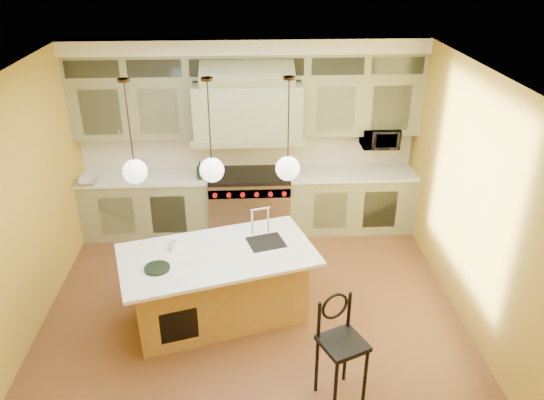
{
  "coord_description": "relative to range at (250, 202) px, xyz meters",
  "views": [
    {
      "loc": [
        -0.04,
        -5.1,
        4.11
      ],
      "look_at": [
        0.27,
        0.7,
        1.22
      ],
      "focal_mm": 35.0,
      "sensor_mm": 36.0,
      "label": 1
    }
  ],
  "objects": [
    {
      "name": "floor",
      "position": [
        0.0,
        -2.14,
        -0.49
      ],
      "size": [
        5.0,
        5.0,
        0.0
      ],
      "primitive_type": "plane",
      "color": "brown",
      "rests_on": "ground"
    },
    {
      "name": "ceiling",
      "position": [
        0.0,
        -2.14,
        2.41
      ],
      "size": [
        5.0,
        5.0,
        0.0
      ],
      "primitive_type": "plane",
      "rotation": [
        3.14,
        0.0,
        0.0
      ],
      "color": "white",
      "rests_on": "wall_back"
    },
    {
      "name": "wall_back",
      "position": [
        0.0,
        0.36,
        0.96
      ],
      "size": [
        5.0,
        0.0,
        5.0
      ],
      "primitive_type": "plane",
      "rotation": [
        1.57,
        0.0,
        0.0
      ],
      "color": "#B59531",
      "rests_on": "ground"
    },
    {
      "name": "wall_front",
      "position": [
        0.0,
        -4.64,
        0.96
      ],
      "size": [
        5.0,
        0.0,
        5.0
      ],
      "primitive_type": "plane",
      "rotation": [
        -1.57,
        0.0,
        0.0
      ],
      "color": "#B59531",
      "rests_on": "ground"
    },
    {
      "name": "wall_left",
      "position": [
        -2.5,
        -2.14,
        0.96
      ],
      "size": [
        0.0,
        5.0,
        5.0
      ],
      "primitive_type": "plane",
      "rotation": [
        1.57,
        0.0,
        1.57
      ],
      "color": "#B59531",
      "rests_on": "ground"
    },
    {
      "name": "wall_right",
      "position": [
        2.5,
        -2.14,
        0.96
      ],
      "size": [
        0.0,
        5.0,
        5.0
      ],
      "primitive_type": "plane",
      "rotation": [
        1.57,
        0.0,
        -1.57
      ],
      "color": "#B59531",
      "rests_on": "ground"
    },
    {
      "name": "back_cabinetry",
      "position": [
        0.0,
        0.09,
        0.94
      ],
      "size": [
        5.0,
        0.77,
        2.9
      ],
      "color": "gray",
      "rests_on": "floor"
    },
    {
      "name": "range",
      "position": [
        0.0,
        0.0,
        0.0
      ],
      "size": [
        1.2,
        0.74,
        0.96
      ],
      "color": "silver",
      "rests_on": "floor"
    },
    {
      "name": "kitchen_island",
      "position": [
        -0.39,
        -2.1,
        -0.01
      ],
      "size": [
        2.41,
        1.72,
        1.35
      ],
      "rotation": [
        0.0,
        0.0,
        0.28
      ],
      "color": "olive",
      "rests_on": "floor"
    },
    {
      "name": "counter_stool",
      "position": [
        0.82,
        -3.39,
        0.16
      ],
      "size": [
        0.52,
        0.52,
        1.14
      ],
      "rotation": [
        0.0,
        0.0,
        0.41
      ],
      "color": "black",
      "rests_on": "floor"
    },
    {
      "name": "microwave",
      "position": [
        1.95,
        0.11,
        0.96
      ],
      "size": [
        0.54,
        0.37,
        0.3
      ],
      "primitive_type": "imported",
      "color": "black",
      "rests_on": "back_cabinetry"
    },
    {
      "name": "oil_bottle_a",
      "position": [
        -0.72,
        -0.12,
        0.59
      ],
      "size": [
        0.11,
        0.11,
        0.27
      ],
      "primitive_type": "imported",
      "rotation": [
        0.0,
        0.0,
        -0.02
      ],
      "color": "black",
      "rests_on": "back_cabinetry"
    },
    {
      "name": "oil_bottle_b",
      "position": [
        -0.7,
        -0.11,
        0.56
      ],
      "size": [
        0.1,
        0.1,
        0.21
      ],
      "primitive_type": "imported",
      "rotation": [
        0.0,
        0.0,
        -0.01
      ],
      "color": "black",
      "rests_on": "back_cabinetry"
    },
    {
      "name": "fruit_bowl",
      "position": [
        -2.3,
        -0.22,
        0.49
      ],
      "size": [
        0.31,
        0.31,
        0.07
      ],
      "primitive_type": "imported",
      "rotation": [
        0.0,
        0.0,
        0.1
      ],
      "color": "beige",
      "rests_on": "back_cabinetry"
    },
    {
      "name": "cup",
      "position": [
        -0.9,
        -2.03,
        0.48
      ],
      "size": [
        0.12,
        0.12,
        0.1
      ],
      "primitive_type": "imported",
      "rotation": [
        0.0,
        0.0,
        -0.13
      ],
      "color": "white",
      "rests_on": "kitchen_island"
    },
    {
      "name": "pendant_left",
      "position": [
        -1.2,
        -2.1,
        1.46
      ],
      "size": [
        0.26,
        0.26,
        1.11
      ],
      "color": "#2D2319",
      "rests_on": "ceiling"
    },
    {
      "name": "pendant_center",
      "position": [
        -0.4,
        -2.1,
        1.46
      ],
      "size": [
        0.26,
        0.26,
        1.11
      ],
      "color": "#2D2319",
      "rests_on": "ceiling"
    },
    {
      "name": "pendant_right",
      "position": [
        0.4,
        -2.1,
        1.46
      ],
      "size": [
        0.26,
        0.26,
        1.11
      ],
      "color": "#2D2319",
      "rests_on": "ceiling"
    }
  ]
}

